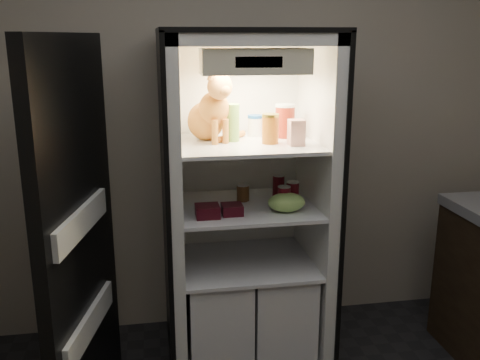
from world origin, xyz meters
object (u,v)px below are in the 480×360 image
(mayo_tub, at_px, (255,125))
(cream_carton, at_px, (296,133))
(soda_can_c, at_px, (284,198))
(condiment_jar, at_px, (243,192))
(pepper_jar, at_px, (285,121))
(tabby_cat, at_px, (210,113))
(refrigerator, at_px, (245,227))
(berry_box_right, at_px, (232,209))
(grape_bag, at_px, (287,202))
(salsa_jar, at_px, (270,129))
(parmesan_shaker, at_px, (232,123))
(soda_can_b, at_px, (292,193))
(soda_can_a, at_px, (278,186))
(berry_box_left, at_px, (207,211))

(mayo_tub, distance_m, cream_carton, 0.34)
(soda_can_c, relative_size, condiment_jar, 1.29)
(soda_can_c, bearing_deg, mayo_tub, 110.00)
(pepper_jar, relative_size, soda_can_c, 1.45)
(tabby_cat, distance_m, condiment_jar, 0.48)
(refrigerator, height_order, berry_box_right, refrigerator)
(refrigerator, relative_size, tabby_cat, 4.77)
(condiment_jar, bearing_deg, refrigerator, -77.28)
(berry_box_right, bearing_deg, soda_can_c, 7.18)
(soda_can_c, height_order, grape_bag, soda_can_c)
(condiment_jar, bearing_deg, salsa_jar, -49.24)
(parmesan_shaker, bearing_deg, soda_can_b, -13.52)
(parmesan_shaker, xyz_separation_m, condiment_jar, (0.06, 0.04, -0.40))
(soda_can_a, relative_size, soda_can_b, 0.98)
(cream_carton, bearing_deg, soda_can_c, 161.19)
(tabby_cat, xyz_separation_m, berry_box_left, (-0.05, -0.24, -0.47))
(pepper_jar, relative_size, condiment_jar, 1.87)
(mayo_tub, distance_m, soda_can_b, 0.44)
(soda_can_a, xyz_separation_m, condiment_jar, (-0.22, -0.05, -0.01))
(cream_carton, distance_m, grape_bag, 0.37)
(parmesan_shaker, height_order, cream_carton, parmesan_shaker)
(soda_can_c, bearing_deg, condiment_jar, 134.41)
(cream_carton, relative_size, condiment_jar, 1.35)
(parmesan_shaker, bearing_deg, refrigerator, 12.89)
(mayo_tub, relative_size, soda_can_a, 0.94)
(soda_can_b, bearing_deg, refrigerator, 159.63)
(condiment_jar, bearing_deg, tabby_cat, -178.78)
(pepper_jar, height_order, grape_bag, pepper_jar)
(refrigerator, distance_m, soda_can_c, 0.33)
(tabby_cat, relative_size, soda_can_a, 3.14)
(soda_can_b, height_order, berry_box_left, soda_can_b)
(refrigerator, bearing_deg, condiment_jar, 102.72)
(mayo_tub, xyz_separation_m, soda_can_c, (0.10, -0.28, -0.35))
(tabby_cat, bearing_deg, parmesan_shaker, -38.56)
(soda_can_a, relative_size, grape_bag, 0.63)
(condiment_jar, bearing_deg, cream_carton, -41.05)
(mayo_tub, relative_size, soda_can_c, 0.93)
(parmesan_shaker, xyz_separation_m, soda_can_a, (0.28, 0.09, -0.39))
(soda_can_b, bearing_deg, mayo_tub, 129.40)
(tabby_cat, relative_size, soda_can_c, 3.11)
(mayo_tub, relative_size, pepper_jar, 0.64)
(berry_box_left, distance_m, berry_box_right, 0.13)
(berry_box_left, relative_size, berry_box_right, 1.13)
(refrigerator, distance_m, cream_carton, 0.64)
(soda_can_a, bearing_deg, soda_can_b, -76.69)
(parmesan_shaker, relative_size, berry_box_left, 1.64)
(cream_carton, height_order, soda_can_a, cream_carton)
(pepper_jar, relative_size, cream_carton, 1.38)
(mayo_tub, distance_m, grape_bag, 0.49)
(soda_can_b, height_order, condiment_jar, soda_can_b)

